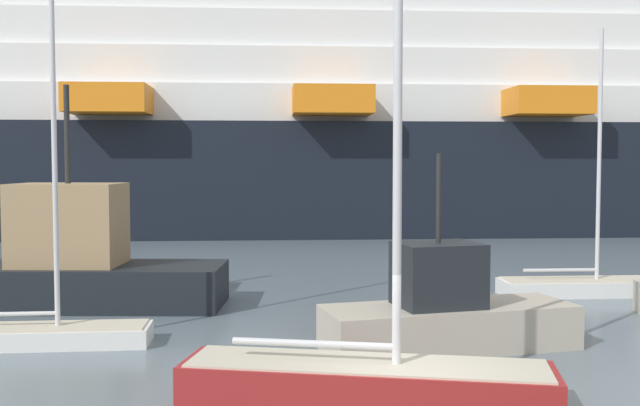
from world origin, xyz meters
TOP-DOWN VIEW (x-y plane):
  - sailboat_0 at (-8.00, 5.79)m, footprint 5.39×1.39m
  - sailboat_1 at (-0.67, 0.51)m, footprint 7.13×3.41m
  - sailboat_3 at (8.68, 11.12)m, footprint 5.79×1.75m
  - fishing_boat_0 at (-8.20, 10.87)m, footprint 9.12×4.00m
  - fishing_boat_1 at (1.96, 4.50)m, footprint 6.45×3.07m
  - cruise_ship at (2.25, 38.86)m, footprint 128.41×23.56m

SIDE VIEW (x-z plane):
  - sailboat_3 at x=8.68m, z-range -4.12..4.98m
  - sailboat_0 at x=-8.00m, z-range -4.84..5.83m
  - sailboat_1 at x=-0.67m, z-range -4.76..5.89m
  - fishing_boat_1 at x=1.96m, z-range -1.51..3.27m
  - fishing_boat_0 at x=-8.20m, z-range -2.14..4.86m
  - cruise_ship at x=2.25m, z-range -4.44..20.50m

